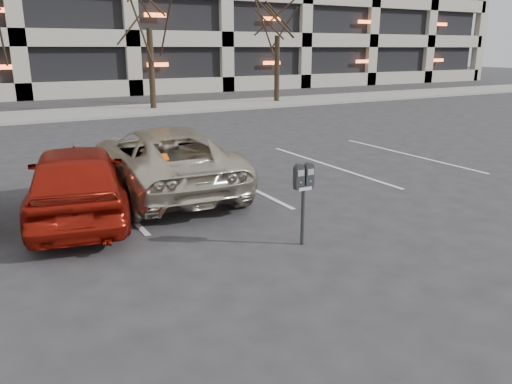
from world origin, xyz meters
name	(u,v)px	position (x,y,z in m)	size (l,w,h in m)	color
ground	(219,217)	(0.00, 0.00, 0.00)	(140.00, 140.00, 0.00)	#28282B
sidewalk	(67,114)	(0.00, 16.00, 0.06)	(80.00, 4.00, 0.12)	gray
stall_lines	(109,195)	(-1.40, 2.30, 0.01)	(16.90, 5.20, 0.00)	silver
parking_meter	(304,184)	(0.56, -1.81, 0.96)	(0.32, 0.14, 1.25)	black
suv_silver	(164,159)	(-0.27, 2.11, 0.68)	(2.53, 5.02, 1.37)	beige
car_red	(77,181)	(-2.18, 1.14, 0.68)	(1.61, 4.01, 1.37)	#9C190E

